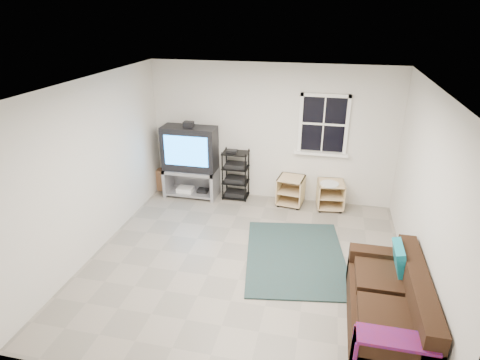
% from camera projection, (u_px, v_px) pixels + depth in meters
% --- Properties ---
extents(room, '(4.60, 4.62, 4.60)m').
position_uv_depth(room, '(323.00, 128.00, 7.23)').
color(room, gray).
rests_on(room, ground).
extents(tv_unit, '(1.04, 0.52, 1.52)m').
position_uv_depth(tv_unit, '(190.00, 156.00, 7.76)').
color(tv_unit, gray).
rests_on(tv_unit, ground).
extents(av_rack, '(0.49, 0.36, 0.98)m').
position_uv_depth(av_rack, '(236.00, 178.00, 7.81)').
color(av_rack, black).
rests_on(av_rack, ground).
extents(side_table_left, '(0.52, 0.52, 0.55)m').
position_uv_depth(side_table_left, '(291.00, 189.00, 7.63)').
color(side_table_left, '#D7BD84').
rests_on(side_table_left, ground).
extents(side_table_right, '(0.53, 0.54, 0.55)m').
position_uv_depth(side_table_right, '(330.00, 193.00, 7.46)').
color(side_table_right, '#D7BD84').
rests_on(side_table_right, ground).
extents(sofa, '(0.81, 1.83, 0.84)m').
position_uv_depth(sofa, '(389.00, 308.00, 4.62)').
color(sofa, black).
rests_on(sofa, ground).
extents(shag_rug, '(1.76, 2.21, 0.02)m').
position_uv_depth(shag_rug, '(295.00, 256.00, 6.07)').
color(shag_rug, black).
rests_on(shag_rug, ground).
extents(paper_bag, '(0.32, 0.21, 0.44)m').
position_uv_depth(paper_bag, '(165.00, 180.00, 8.24)').
color(paper_bag, '#906140').
rests_on(paper_bag, ground).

